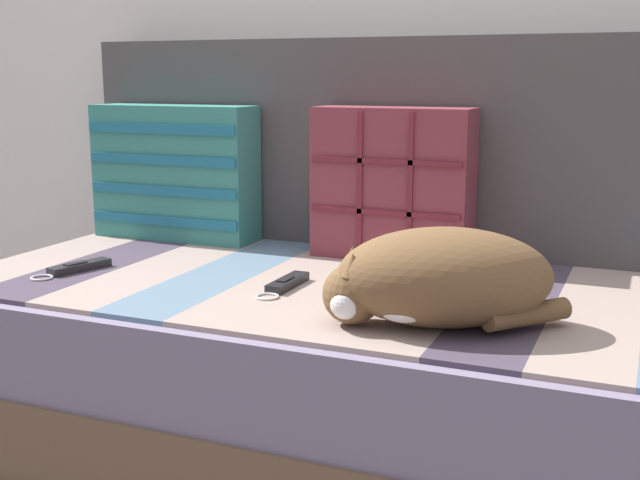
{
  "coord_description": "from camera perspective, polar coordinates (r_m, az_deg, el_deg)",
  "views": [
    {
      "loc": [
        0.65,
        -1.51,
        0.83
      ],
      "look_at": [
        0.0,
        0.01,
        0.49
      ],
      "focal_mm": 45.0,
      "sensor_mm": 36.0,
      "label": 1
    }
  ],
  "objects": [
    {
      "name": "throw_pillow_quilted",
      "position": [
        1.95,
        5.2,
        4.01
      ],
      "size": [
        0.38,
        0.14,
        0.37
      ],
      "color": "brown",
      "rests_on": "couch"
    },
    {
      "name": "ground_plane",
      "position": [
        1.84,
        -0.33,
        -15.07
      ],
      "size": [
        14.0,
        14.0,
        0.0
      ],
      "primitive_type": "plane",
      "color": "#564C47"
    },
    {
      "name": "game_remote_near",
      "position": [
        1.7,
        -2.43,
        -3.12
      ],
      "size": [
        0.05,
        0.19,
        0.02
      ],
      "color": "black",
      "rests_on": "couch"
    },
    {
      "name": "sofa_backrest",
      "position": [
        2.1,
        4.89,
        6.85
      ],
      "size": [
        1.68,
        0.14,
        0.53
      ],
      "color": "#474242",
      "rests_on": "couch"
    },
    {
      "name": "throw_pillow_striped",
      "position": [
        2.22,
        -10.26,
        4.75
      ],
      "size": [
        0.46,
        0.14,
        0.36
      ],
      "color": "#337A70",
      "rests_on": "couch"
    },
    {
      "name": "sleeping_cat",
      "position": [
        1.44,
        8.23,
        -2.82
      ],
      "size": [
        0.44,
        0.34,
        0.18
      ],
      "color": "brown",
      "rests_on": "couch"
    },
    {
      "name": "couch",
      "position": [
        1.84,
        0.8,
        -8.58
      ],
      "size": [
        1.72,
        0.92,
        0.39
      ],
      "color": "brown",
      "rests_on": "ground_plane"
    },
    {
      "name": "game_remote_far",
      "position": [
        1.92,
        -16.91,
        -1.89
      ],
      "size": [
        0.1,
        0.2,
        0.02
      ],
      "color": "black",
      "rests_on": "couch"
    }
  ]
}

